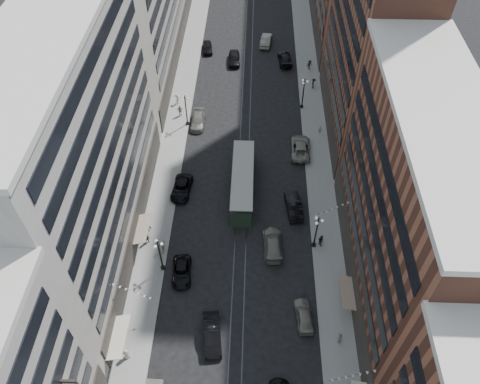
# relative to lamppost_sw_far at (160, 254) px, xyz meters

# --- Properties ---
(ground) EXTENTS (220.00, 220.00, 0.00)m
(ground) POSITION_rel_lamppost_sw_far_xyz_m (9.20, 32.00, -3.10)
(ground) COLOR black
(ground) RESTS_ON ground
(sidewalk_west) EXTENTS (4.00, 180.00, 0.15)m
(sidewalk_west) POSITION_rel_lamppost_sw_far_xyz_m (-1.80, 42.00, -3.02)
(sidewalk_west) COLOR gray
(sidewalk_west) RESTS_ON ground
(sidewalk_east) EXTENTS (4.00, 180.00, 0.15)m
(sidewalk_east) POSITION_rel_lamppost_sw_far_xyz_m (20.20, 42.00, -3.02)
(sidewalk_east) COLOR gray
(sidewalk_east) RESTS_ON ground
(rail_west) EXTENTS (0.12, 180.00, 0.02)m
(rail_west) POSITION_rel_lamppost_sw_far_xyz_m (8.50, 42.00, -3.09)
(rail_west) COLOR #2D2D33
(rail_west) RESTS_ON ground
(rail_east) EXTENTS (0.12, 180.00, 0.02)m
(rail_east) POSITION_rel_lamppost_sw_far_xyz_m (9.90, 42.00, -3.09)
(rail_east) COLOR #2D2D33
(rail_east) RESTS_ON ground
(building_west_mid) EXTENTS (8.00, 36.00, 28.00)m
(building_west_mid) POSITION_rel_lamppost_sw_far_xyz_m (-7.80, 5.00, 10.90)
(building_west_mid) COLOR #A19C8F
(building_west_mid) RESTS_ON ground
(building_east_mid) EXTENTS (8.00, 30.00, 24.00)m
(building_east_mid) POSITION_rel_lamppost_sw_far_xyz_m (26.20, -0.00, 8.90)
(building_east_mid) COLOR brown
(building_east_mid) RESTS_ON ground
(lamppost_sw_far) EXTENTS (1.03, 1.14, 5.52)m
(lamppost_sw_far) POSITION_rel_lamppost_sw_far_xyz_m (0.00, 0.00, 0.00)
(lamppost_sw_far) COLOR black
(lamppost_sw_far) RESTS_ON sidewalk_west
(lamppost_sw_mid) EXTENTS (1.03, 1.14, 5.52)m
(lamppost_sw_mid) POSITION_rel_lamppost_sw_far_xyz_m (0.00, 27.00, 0.00)
(lamppost_sw_mid) COLOR black
(lamppost_sw_mid) RESTS_ON sidewalk_west
(lamppost_se_far) EXTENTS (1.03, 1.14, 5.52)m
(lamppost_se_far) POSITION_rel_lamppost_sw_far_xyz_m (18.40, 4.00, 0.00)
(lamppost_se_far) COLOR black
(lamppost_se_far) RESTS_ON sidewalk_east
(lamppost_se_mid) EXTENTS (1.03, 1.14, 5.52)m
(lamppost_se_mid) POSITION_rel_lamppost_sw_far_xyz_m (18.40, 32.00, 0.00)
(lamppost_se_mid) COLOR black
(lamppost_se_mid) RESTS_ON sidewalk_east
(streetcar) EXTENTS (2.88, 13.01, 3.60)m
(streetcar) POSITION_rel_lamppost_sw_far_xyz_m (9.20, 12.99, -1.44)
(streetcar) COLOR #233826
(streetcar) RESTS_ON ground
(car_2) EXTENTS (2.57, 4.93, 1.33)m
(car_2) POSITION_rel_lamppost_sw_far_xyz_m (2.38, -0.75, -2.43)
(car_2) COLOR black
(car_2) RESTS_ON ground
(car_4) EXTENTS (2.26, 4.63, 1.52)m
(car_4) POSITION_rel_lamppost_sw_far_xyz_m (16.56, -5.95, -2.34)
(car_4) COLOR slate
(car_4) RESTS_ON ground
(car_5) EXTENTS (2.51, 5.43, 1.72)m
(car_5) POSITION_rel_lamppost_sw_far_xyz_m (6.59, -8.55, -2.24)
(car_5) COLOR black
(car_5) RESTS_ON ground
(pedestrian_1) EXTENTS (0.91, 0.70, 1.65)m
(pedestrian_1) POSITION_rel_lamppost_sw_far_xyz_m (-2.16, -11.02, -2.12)
(pedestrian_1) COLOR #BBAF9B
(pedestrian_1) RESTS_ON sidewalk_west
(pedestrian_2) EXTENTS (0.79, 0.49, 1.54)m
(pedestrian_2) POSITION_rel_lamppost_sw_far_xyz_m (-2.45, 3.72, -2.18)
(pedestrian_2) COLOR black
(pedestrian_2) RESTS_ON sidewalk_west
(pedestrian_4) EXTENTS (0.65, 1.12, 1.80)m
(pedestrian_4) POSITION_rel_lamppost_sw_far_xyz_m (20.20, -8.56, -2.04)
(pedestrian_4) COLOR #ADA790
(pedestrian_4) RESTS_ON sidewalk_east
(car_7) EXTENTS (2.84, 5.44, 1.46)m
(car_7) POSITION_rel_lamppost_sw_far_xyz_m (0.80, 12.63, -2.37)
(car_7) COLOR black
(car_7) RESTS_ON ground
(car_8) EXTENTS (2.09, 5.11, 1.48)m
(car_8) POSITION_rel_lamppost_sw_far_xyz_m (1.65, 27.18, -2.36)
(car_8) COLOR #67665C
(car_8) RESTS_ON ground
(car_9) EXTENTS (2.29, 4.52, 1.47)m
(car_9) POSITION_rel_lamppost_sw_far_xyz_m (1.44, 48.89, -2.36)
(car_9) COLOR black
(car_9) RESTS_ON ground
(car_10) EXTENTS (2.48, 5.48, 1.74)m
(car_10) POSITION_rel_lamppost_sw_far_xyz_m (16.11, 9.84, -2.22)
(car_10) COLOR black
(car_10) RESTS_ON ground
(car_11) EXTENTS (3.06, 6.16, 1.68)m
(car_11) POSITION_rel_lamppost_sw_far_xyz_m (17.60, 21.33, -2.26)
(car_11) COLOR gray
(car_11) RESTS_ON ground
(car_12) EXTENTS (2.79, 5.82, 1.64)m
(car_12) POSITION_rel_lamppost_sw_far_xyz_m (16.00, 45.40, -2.28)
(car_12) COLOR black
(car_12) RESTS_ON ground
(car_13) EXTENTS (2.25, 5.12, 1.71)m
(car_13) POSITION_rel_lamppost_sw_far_xyz_m (6.67, 45.10, -2.24)
(car_13) COLOR black
(car_13) RESTS_ON ground
(car_14) EXTENTS (2.50, 5.51, 1.75)m
(car_14) POSITION_rel_lamppost_sw_far_xyz_m (12.55, 51.63, -2.22)
(car_14) COLOR gray
(car_14) RESTS_ON ground
(pedestrian_5) EXTENTS (1.43, 0.64, 1.49)m
(pedestrian_5) POSITION_rel_lamppost_sw_far_xyz_m (-2.82, 5.62, -2.20)
(pedestrian_5) COLOR black
(pedestrian_5) RESTS_ON sidewalk_west
(pedestrian_6) EXTENTS (1.24, 0.85, 1.94)m
(pedestrian_6) POSITION_rel_lamppost_sw_far_xyz_m (-1.37, 29.18, -1.98)
(pedestrian_6) COLOR gray
(pedestrian_6) RESTS_ON sidewalk_west
(pedestrian_7) EXTENTS (0.88, 0.91, 1.69)m
(pedestrian_7) POSITION_rel_lamppost_sw_far_xyz_m (19.24, 4.25, -2.10)
(pedestrian_7) COLOR black
(pedestrian_7) RESTS_ON sidewalk_east
(pedestrian_8) EXTENTS (0.67, 0.59, 1.54)m
(pedestrian_8) POSITION_rel_lamppost_sw_far_xyz_m (20.81, 25.54, -2.17)
(pedestrian_8) COLOR gray
(pedestrian_8) RESTS_ON sidewalk_east
(pedestrian_9) EXTENTS (1.24, 0.90, 1.78)m
(pedestrian_9) POSITION_rel_lamppost_sw_far_xyz_m (20.34, 43.20, -2.06)
(pedestrian_9) COLOR black
(pedestrian_9) RESTS_ON sidewalk_east
(car_extra_0) EXTENTS (2.55, 5.72, 1.63)m
(car_extra_0) POSITION_rel_lamppost_sw_far_xyz_m (13.22, 3.63, -2.28)
(car_extra_0) COLOR #66665B
(car_extra_0) RESTS_ON ground
(pedestrian_extra_0) EXTENTS (0.64, 1.24, 1.84)m
(pedestrian_extra_0) POSITION_rel_lamppost_sw_far_xyz_m (20.65, 37.46, -2.03)
(pedestrian_extra_0) COLOR black
(pedestrian_extra_0) RESTS_ON sidewalk_east
(pedestrian_extra_1) EXTENTS (0.73, 1.19, 1.71)m
(pedestrian_extra_1) POSITION_rel_lamppost_sw_far_xyz_m (-2.23, 32.34, -2.09)
(pedestrian_extra_1) COLOR #AA9D8D
(pedestrian_extra_1) RESTS_ON sidewalk_west
(pedestrian_extra_2) EXTENTS (0.55, 1.74, 1.86)m
(pedestrian_extra_2) POSITION_rel_lamppost_sw_far_xyz_m (-0.33, 2.52, -2.02)
(pedestrian_extra_2) COLOR #C0B79F
(pedestrian_extra_2) RESTS_ON sidewalk_west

